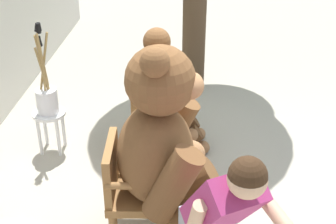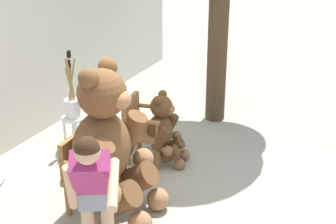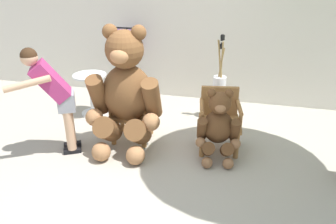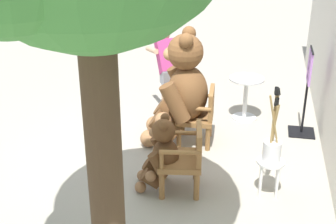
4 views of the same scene
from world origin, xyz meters
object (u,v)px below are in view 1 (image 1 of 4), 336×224
(white_stool, at_px, (50,121))
(person_visitor, at_px, (220,222))
(teddy_bear_large, at_px, (168,147))
(brush_bucket, at_px, (46,94))
(wooden_chair_left, at_px, (133,186))
(wooden_chair_right, at_px, (150,110))
(teddy_bear_small, at_px, (178,109))

(white_stool, bearing_deg, person_visitor, -139.92)
(teddy_bear_large, height_order, brush_bucket, teddy_bear_large)
(person_visitor, bearing_deg, brush_bucket, 40.06)
(person_visitor, relative_size, brush_bucket, 1.55)
(white_stool, xyz_separation_m, brush_bucket, (-0.00, -0.00, 0.31))
(white_stool, bearing_deg, wooden_chair_left, -138.08)
(teddy_bear_large, distance_m, white_stool, 1.81)
(brush_bucket, bearing_deg, person_visitor, -139.94)
(wooden_chair_right, height_order, brush_bucket, brush_bucket)
(wooden_chair_left, height_order, teddy_bear_small, teddy_bear_small)
(teddy_bear_small, relative_size, brush_bucket, 1.02)
(wooden_chair_right, height_order, teddy_bear_small, teddy_bear_small)
(wooden_chair_left, distance_m, white_stool, 1.56)
(wooden_chair_left, height_order, brush_bucket, brush_bucket)
(teddy_bear_large, relative_size, teddy_bear_small, 1.76)
(wooden_chair_right, height_order, white_stool, wooden_chair_right)
(wooden_chair_left, distance_m, person_visitor, 1.15)
(brush_bucket, bearing_deg, teddy_bear_large, -131.19)
(wooden_chair_right, relative_size, brush_bucket, 0.90)
(teddy_bear_small, xyz_separation_m, person_visitor, (-2.13, -0.35, 0.42))
(teddy_bear_small, bearing_deg, wooden_chair_left, 167.16)
(person_visitor, distance_m, brush_bucket, 2.62)
(wooden_chair_right, bearing_deg, teddy_bear_small, -86.41)
(white_stool, bearing_deg, brush_bucket, -92.34)
(teddy_bear_large, xyz_separation_m, teddy_bear_small, (1.28, -0.02, -0.36))
(teddy_bear_large, bearing_deg, wooden_chair_right, 12.23)
(wooden_chair_left, height_order, white_stool, wooden_chair_left)
(wooden_chair_right, bearing_deg, wooden_chair_left, 179.97)
(wooden_chair_right, distance_m, brush_bucket, 1.06)
(wooden_chair_right, bearing_deg, brush_bucket, 96.34)
(white_stool, relative_size, brush_bucket, 0.48)
(wooden_chair_right, height_order, person_visitor, person_visitor)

